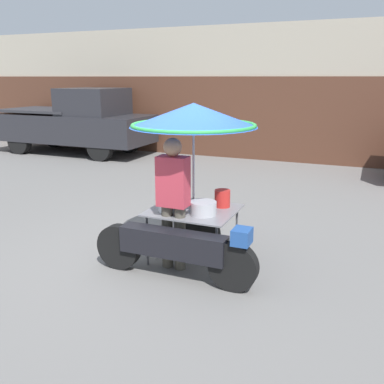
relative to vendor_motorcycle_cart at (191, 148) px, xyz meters
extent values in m
plane|color=slate|center=(-0.41, -0.15, -1.53)|extent=(36.00, 36.00, 0.00)
cube|color=#B2A893|center=(-0.41, 8.52, 0.39)|extent=(28.00, 2.00, 3.84)
cube|color=#563323|center=(-0.41, 7.49, -0.33)|extent=(23.80, 0.06, 2.40)
cylinder|color=black|center=(0.75, -0.54, -1.24)|extent=(0.58, 0.14, 0.58)
cylinder|color=black|center=(-0.77, -0.54, -1.24)|extent=(0.58, 0.14, 0.58)
cube|color=black|center=(-0.01, -0.54, -1.08)|extent=(1.34, 0.24, 0.32)
cube|color=#234C93|center=(0.84, -0.54, -0.86)|extent=(0.20, 0.24, 0.18)
cylinder|color=black|center=(-0.01, 0.40, -1.26)|extent=(0.52, 0.14, 0.52)
cylinder|color=#515156|center=(0.47, -0.31, -1.19)|extent=(0.03, 0.03, 0.68)
cylinder|color=#515156|center=(0.47, 0.52, -1.19)|extent=(0.03, 0.03, 0.68)
cylinder|color=#515156|center=(-0.48, -0.31, -1.19)|extent=(0.03, 0.03, 0.68)
cylinder|color=#515156|center=(-0.48, 0.52, -1.19)|extent=(0.03, 0.03, 0.68)
cube|color=gray|center=(-0.01, 0.10, -0.84)|extent=(1.12, 0.98, 0.02)
cylinder|color=#B2B2B7|center=(-0.01, 0.10, -0.29)|extent=(0.03, 0.03, 1.08)
cone|color=blue|center=(-0.01, 0.10, 0.40)|extent=(1.60, 1.60, 0.29)
torus|color=green|center=(-0.01, 0.10, 0.27)|extent=(1.57, 1.57, 0.05)
cylinder|color=silver|center=(-0.26, -0.07, -0.76)|extent=(0.32, 0.32, 0.15)
cylinder|color=#B7B7BC|center=(0.19, -0.04, -0.74)|extent=(0.34, 0.34, 0.17)
cylinder|color=red|center=(0.30, 0.37, -0.71)|extent=(0.21, 0.21, 0.23)
cylinder|color=#4C473D|center=(-0.22, -0.26, -1.11)|extent=(0.14, 0.14, 0.83)
cylinder|color=#4C473D|center=(-0.04, -0.26, -1.11)|extent=(0.14, 0.14, 0.83)
cube|color=#C13847|center=(-0.13, -0.26, -0.38)|extent=(0.38, 0.22, 0.62)
sphere|color=#A87A5B|center=(-0.13, -0.26, 0.04)|extent=(0.23, 0.23, 0.23)
cylinder|color=black|center=(-5.23, 5.49, -1.13)|extent=(0.79, 0.24, 0.79)
cylinder|color=black|center=(-5.23, 7.10, -1.13)|extent=(0.79, 0.24, 0.79)
cylinder|color=black|center=(-8.29, 5.49, -1.13)|extent=(0.79, 0.24, 0.79)
cylinder|color=black|center=(-8.29, 7.10, -1.13)|extent=(0.79, 0.24, 0.79)
cube|color=#28282D|center=(-6.76, 6.29, -0.71)|extent=(5.10, 1.89, 0.85)
cube|color=#28282D|center=(-5.94, 6.29, 0.13)|extent=(1.73, 1.74, 0.81)
cube|color=#2D2D33|center=(-7.78, 6.29, -0.18)|extent=(2.65, 1.82, 0.08)
camera|label=1|loc=(2.07, -4.85, 0.86)|focal=40.00mm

